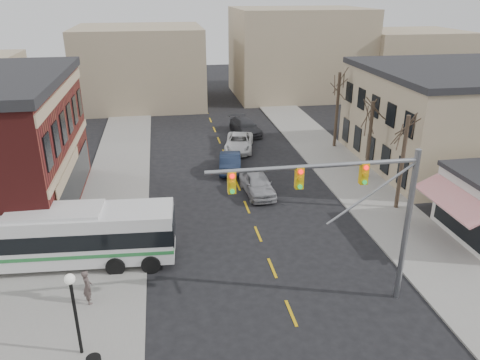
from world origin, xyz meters
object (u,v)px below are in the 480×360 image
object	(u,v)px
traffic_signal_mast	(357,200)
pedestrian_far	(71,253)
street_lamp	(73,297)
car_a	(257,183)
transit_bus	(58,236)
pedestrian_near	(87,287)
car_c	(239,142)
car_b	(230,161)
car_d	(245,127)

from	to	relation	value
traffic_signal_mast	pedestrian_far	distance (m)	15.74
traffic_signal_mast	street_lamp	size ratio (longest dim) A/B	2.46
street_lamp	pedestrian_far	bearing A→B (deg)	101.43
pedestrian_far	traffic_signal_mast	bearing A→B (deg)	-65.06
traffic_signal_mast	car_a	world-z (taller)	traffic_signal_mast
transit_bus	pedestrian_near	xyz separation A→B (m)	(1.98, -4.03, -0.82)
street_lamp	car_c	bearing A→B (deg)	66.50
pedestrian_far	car_a	bearing A→B (deg)	-9.41
car_b	pedestrian_near	distance (m)	19.64
transit_bus	street_lamp	bearing A→B (deg)	-74.58
street_lamp	car_b	distance (m)	22.84
traffic_signal_mast	car_c	world-z (taller)	traffic_signal_mast
transit_bus	car_c	world-z (taller)	transit_bus
car_c	pedestrian_far	xyz separation A→B (m)	(-12.63, -18.89, 0.31)
car_b	pedestrian_far	bearing A→B (deg)	60.06
street_lamp	car_a	xyz separation A→B (m)	(10.90, 15.42, -2.16)
car_a	car_d	size ratio (longest dim) A/B	0.91
car_b	pedestrian_far	xyz separation A→B (m)	(-10.98, -13.69, 0.25)
car_b	car_d	xyz separation A→B (m)	(3.21, 10.40, -0.04)
car_a	transit_bus	bearing A→B (deg)	-152.58
transit_bus	street_lamp	distance (m)	7.93
traffic_signal_mast	pedestrian_far	xyz separation A→B (m)	(-14.03, 5.39, -4.65)
street_lamp	car_b	world-z (taller)	street_lamp
car_a	car_b	size ratio (longest dim) A/B	0.98
transit_bus	car_a	distance (m)	15.21
car_b	car_d	distance (m)	10.88
car_c	car_d	size ratio (longest dim) A/B	1.01
street_lamp	car_c	distance (m)	28.24
street_lamp	pedestrian_far	distance (m)	7.32
car_c	pedestrian_far	distance (m)	22.72
pedestrian_far	car_b	bearing A→B (deg)	7.23
street_lamp	car_a	distance (m)	19.00
pedestrian_near	pedestrian_far	size ratio (longest dim) A/B	0.96
transit_bus	car_d	xyz separation A→B (m)	(14.88, 23.45, -1.07)
car_a	car_d	bearing A→B (deg)	79.35
transit_bus	car_a	bearing A→B (deg)	31.14
car_a	street_lamp	bearing A→B (deg)	-128.99
car_b	car_c	world-z (taller)	car_b
car_c	pedestrian_far	bearing A→B (deg)	-110.71
street_lamp	pedestrian_near	world-z (taller)	street_lamp
car_c	car_b	bearing A→B (deg)	-94.49
car_d	pedestrian_near	xyz separation A→B (m)	(-12.90, -27.48, 0.25)
transit_bus	traffic_signal_mast	bearing A→B (deg)	-22.30
car_b	car_a	bearing A→B (deg)	112.99
car_a	car_c	world-z (taller)	car_a
traffic_signal_mast	car_b	distance (m)	19.94
street_lamp	pedestrian_near	xyz separation A→B (m)	(-0.11, 3.54, -1.96)
street_lamp	car_d	world-z (taller)	street_lamp
transit_bus	car_a	world-z (taller)	transit_bus
traffic_signal_mast	pedestrian_far	bearing A→B (deg)	158.98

